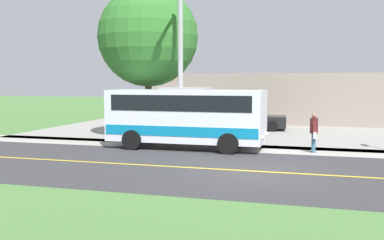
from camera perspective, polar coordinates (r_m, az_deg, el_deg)
ground_plane at (r=15.90m, az=7.95°, el=-6.40°), size 120.00×120.00×0.00m
road_surface at (r=15.90m, az=7.95°, el=-6.39°), size 8.00×100.00×0.01m
sidewalk at (r=20.98m, az=9.99°, el=-3.63°), size 2.40×100.00×0.01m
parking_lot_surface at (r=28.02m, az=17.70°, el=-1.62°), size 14.00×36.00×0.01m
road_centre_line at (r=15.89m, az=7.95°, el=-6.37°), size 0.16×100.00×0.00m
shuttle_bus_front at (r=20.84m, az=-0.72°, el=0.65°), size 2.56×7.22×2.80m
pedestrian_with_bags at (r=20.38m, az=15.02°, el=-1.38°), size 0.72×0.34×1.71m
street_light_pole at (r=21.33m, az=-1.56°, el=7.84°), size 1.97×0.24×7.55m
parked_car_near at (r=29.02m, az=7.27°, el=0.16°), size 2.27×4.53×1.45m
tree_curbside at (r=24.66m, az=-5.52°, el=10.32°), size 5.31×5.31×8.08m
commercial_building at (r=36.86m, az=15.01°, el=2.81°), size 10.00×23.64×3.61m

